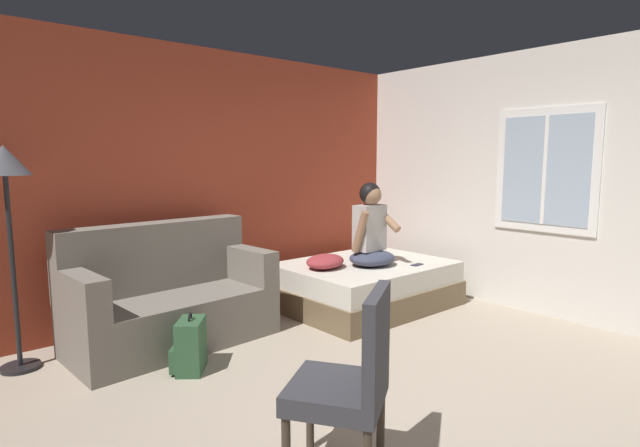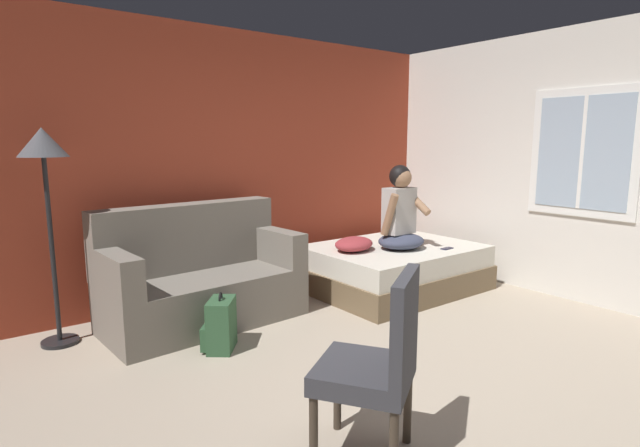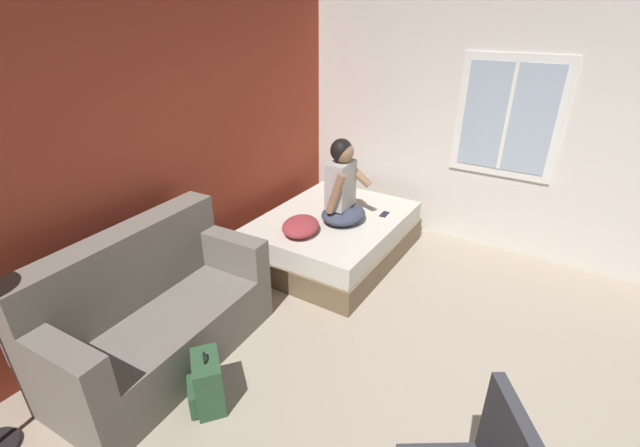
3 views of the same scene
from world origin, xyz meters
TOP-DOWN VIEW (x-y plane):
  - ground_plane at (0.00, 0.00)m, footprint 40.00×40.00m
  - wall_back_accent at (0.00, 2.78)m, footprint 10.53×0.16m
  - wall_side_with_window at (2.84, 0.01)m, footprint 0.19×6.81m
  - bed at (1.61, 1.78)m, footprint 1.78×1.38m
  - couch at (-0.47, 2.13)m, footprint 1.75×0.92m
  - side_chair at (-0.60, -0.26)m, footprint 0.64×0.64m
  - person_seated at (1.56, 1.65)m, footprint 0.54×0.46m
  - backpack at (-0.62, 1.46)m, footprint 0.35×0.35m
  - throw_pillow at (1.10, 1.86)m, footprint 0.58×0.51m
  - cell_phone at (1.93, 1.33)m, footprint 0.15×0.08m
  - floor_lamp at (-1.59, 2.34)m, footprint 0.36×0.36m

SIDE VIEW (x-z plane):
  - ground_plane at x=0.00m, z-range 0.00..0.00m
  - backpack at x=-0.62m, z-range -0.04..0.42m
  - bed at x=1.61m, z-range 0.00..0.48m
  - couch at x=-0.47m, z-range -0.13..0.91m
  - cell_phone at x=1.93m, z-range 0.48..0.49m
  - side_chair at x=-0.60m, z-range 0.04..1.02m
  - throw_pillow at x=1.10m, z-range 0.48..0.62m
  - person_seated at x=1.56m, z-range 0.40..1.27m
  - wall_back_accent at x=0.00m, z-range 0.00..2.70m
  - wall_side_with_window at x=2.84m, z-range 0.00..2.70m
  - floor_lamp at x=-1.59m, z-range 0.58..2.28m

